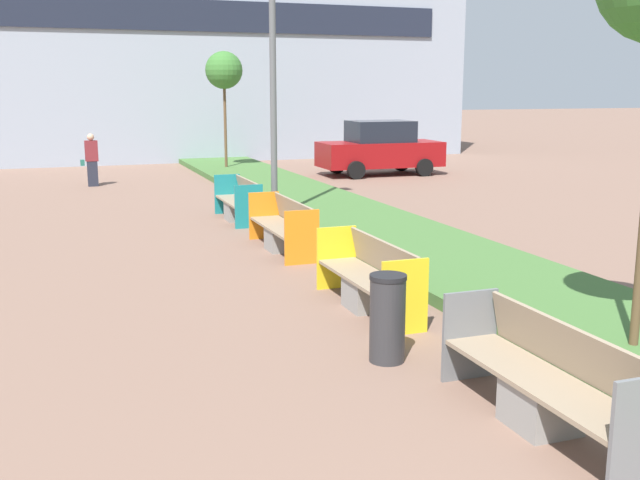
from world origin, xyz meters
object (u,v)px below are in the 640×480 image
(bench_orange_frame, at_px, (284,230))
(litter_bin, at_px, (387,318))
(sapling_tree_far, at_px, (224,71))
(bench_teal_frame, at_px, (239,204))
(bench_yellow_frame, at_px, (370,282))
(bench_grey_frame, at_px, (546,387))
(parked_car_distant, at_px, (380,148))
(pedestrian_walking, at_px, (92,160))

(bench_orange_frame, distance_m, litter_bin, 5.92)
(litter_bin, bearing_deg, sapling_tree_far, 82.36)
(bench_teal_frame, xyz_separation_m, litter_bin, (-0.62, -9.32, 0.13))
(bench_yellow_frame, xyz_separation_m, bench_orange_frame, (0.00, 3.98, 0.00))
(bench_grey_frame, distance_m, bench_yellow_frame, 3.88)
(bench_grey_frame, xyz_separation_m, bench_orange_frame, (-0.00, 7.86, -0.00))
(parked_car_distant, bearing_deg, sapling_tree_far, 151.24)
(bench_grey_frame, relative_size, bench_yellow_frame, 1.05)
(parked_car_distant, bearing_deg, bench_teal_frame, -132.14)
(bench_yellow_frame, distance_m, pedestrian_walking, 15.09)
(bench_yellow_frame, relative_size, pedestrian_walking, 1.46)
(bench_orange_frame, distance_m, parked_car_distant, 12.63)
(bench_grey_frame, bearing_deg, pedestrian_walking, 98.51)
(bench_teal_frame, relative_size, litter_bin, 2.14)
(sapling_tree_far, bearing_deg, bench_yellow_frame, -96.45)
(bench_grey_frame, height_order, bench_teal_frame, same)
(sapling_tree_far, bearing_deg, bench_grey_frame, -95.28)
(parked_car_distant, bearing_deg, bench_grey_frame, -109.08)
(sapling_tree_far, height_order, pedestrian_walking, sapling_tree_far)
(bench_grey_frame, xyz_separation_m, bench_yellow_frame, (-0.00, 3.88, -0.00))
(bench_orange_frame, bearing_deg, sapling_tree_far, 81.66)
(bench_grey_frame, distance_m, pedestrian_walking, 18.91)
(bench_grey_frame, height_order, parked_car_distant, parked_car_distant)
(sapling_tree_far, relative_size, pedestrian_walking, 2.63)
(bench_teal_frame, bearing_deg, bench_grey_frame, -89.98)
(bench_yellow_frame, xyz_separation_m, parked_car_distant, (6.76, 14.63, 0.54))
(bench_teal_frame, distance_m, sapling_tree_far, 10.64)
(litter_bin, bearing_deg, bench_teal_frame, 86.20)
(bench_grey_frame, height_order, litter_bin, litter_bin)
(bench_yellow_frame, xyz_separation_m, sapling_tree_far, (1.96, 17.37, 3.17))
(sapling_tree_far, xyz_separation_m, pedestrian_walking, (-4.76, -2.56, -2.74))
(bench_yellow_frame, relative_size, litter_bin, 2.39)
(bench_teal_frame, bearing_deg, bench_yellow_frame, -89.98)
(bench_yellow_frame, bearing_deg, bench_orange_frame, 89.99)
(pedestrian_walking, bearing_deg, bench_yellow_frame, -79.31)
(litter_bin, relative_size, pedestrian_walking, 0.61)
(bench_teal_frame, height_order, parked_car_distant, parked_car_distant)
(bench_grey_frame, xyz_separation_m, parked_car_distant, (6.76, 18.51, 0.53))
(pedestrian_walking, xyz_separation_m, parked_car_distant, (9.56, -0.19, 0.10))
(sapling_tree_far, bearing_deg, pedestrian_walking, -151.77)
(sapling_tree_far, bearing_deg, bench_orange_frame, -98.34)
(pedestrian_walking, bearing_deg, bench_teal_frame, -69.35)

